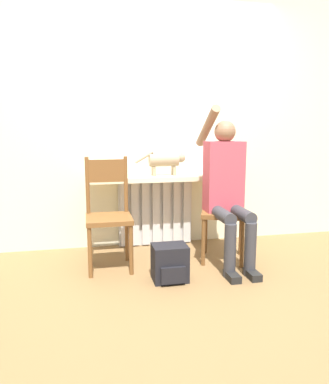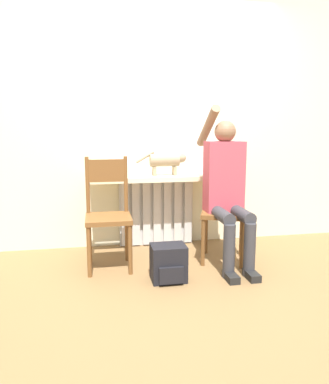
# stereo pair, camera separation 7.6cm
# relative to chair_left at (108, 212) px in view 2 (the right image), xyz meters

# --- Properties ---
(ground_plane) EXTENTS (12.00, 12.00, 0.00)m
(ground_plane) POSITION_rel_chair_left_xyz_m (0.53, -0.59, -0.50)
(ground_plane) COLOR brown
(wall_with_window) EXTENTS (7.00, 0.06, 2.70)m
(wall_with_window) POSITION_rel_chair_left_xyz_m (0.53, 0.64, 0.85)
(wall_with_window) COLOR beige
(wall_with_window) RESTS_ON ground_plane
(radiator) EXTENTS (0.78, 0.08, 0.71)m
(radiator) POSITION_rel_chair_left_xyz_m (0.53, 0.56, -0.14)
(radiator) COLOR silver
(radiator) RESTS_ON ground_plane
(windowsill) EXTENTS (1.38, 0.34, 0.05)m
(windowsill) POSITION_rel_chair_left_xyz_m (0.53, 0.44, 0.24)
(windowsill) COLOR beige
(windowsill) RESTS_ON radiator
(window_glass) EXTENTS (1.32, 0.01, 1.14)m
(window_glass) POSITION_rel_chair_left_xyz_m (0.53, 0.60, 0.83)
(window_glass) COLOR white
(window_glass) RESTS_ON windowsill
(chair_left) EXTENTS (0.39, 0.39, 0.98)m
(chair_left) POSITION_rel_chair_left_xyz_m (0.00, 0.00, 0.00)
(chair_left) COLOR brown
(chair_left) RESTS_ON ground_plane
(chair_right) EXTENTS (0.51, 0.51, 0.98)m
(chair_right) POSITION_rel_chair_left_xyz_m (1.07, -0.00, 0.00)
(chair_right) COLOR brown
(chair_right) RESTS_ON ground_plane
(person) EXTENTS (0.36, 0.97, 1.43)m
(person) POSITION_rel_chair_left_xyz_m (1.05, -0.11, 0.23)
(person) COLOR #333338
(person) RESTS_ON ground_plane
(cat) EXTENTS (0.52, 0.13, 0.25)m
(cat) POSITION_rel_chair_left_xyz_m (0.60, 0.41, 0.41)
(cat) COLOR #9E896B
(cat) RESTS_ON windowsill
(backpack) EXTENTS (0.28, 0.25, 0.30)m
(backpack) POSITION_rel_chair_left_xyz_m (0.46, -0.41, -0.35)
(backpack) COLOR black
(backpack) RESTS_ON ground_plane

